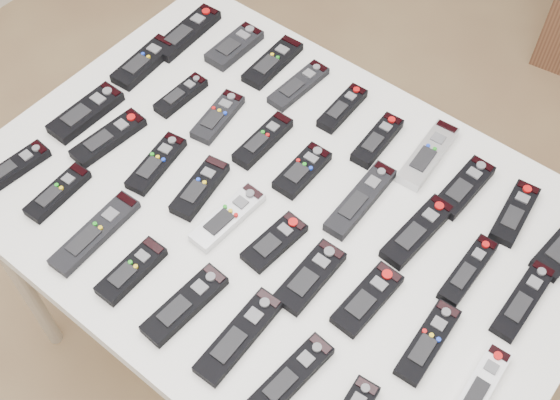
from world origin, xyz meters
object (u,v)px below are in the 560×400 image
Objects in this scene: remote_33 at (185,305)px; remote_35 at (290,377)px; remote_6 at (428,155)px; remote_26 at (367,299)px; remote_3 at (299,85)px; remote_8 at (515,213)px; remote_24 at (274,242)px; remote_20 at (109,138)px; remote_11 at (181,95)px; remote_30 at (58,193)px; remote_2 at (273,62)px; remote_12 at (218,117)px; remote_17 at (468,270)px; remote_31 at (95,233)px; remote_25 at (310,277)px; remote_28 at (481,385)px; remote_21 at (156,163)px; remote_27 at (428,342)px; remote_1 at (234,46)px; remote_5 at (377,140)px; remote_23 at (228,217)px; table at (280,221)px; remote_29 at (14,168)px; remote_16 at (418,231)px; remote_22 at (200,188)px; remote_0 at (187,33)px; remote_18 at (523,300)px; remote_14 at (302,170)px; remote_32 at (131,271)px; remote_4 at (342,108)px; remote_10 at (144,62)px; remote_19 at (86,113)px; remote_7 at (464,187)px; remote_13 at (263,140)px.

remote_35 is at bearing 6.04° from remote_33.
remote_6 is 1.21× the size of remote_26.
remote_3 is 0.57m from remote_8.
remote_24 is (-0.12, -0.38, -0.00)m from remote_6.
remote_20 is at bearing -172.83° from remote_24.
remote_30 is at bearing -89.84° from remote_11.
remote_2 is at bearing 76.71° from remote_30.
remote_6 reaches higher than remote_12.
remote_31 is (-0.63, -0.39, -0.00)m from remote_17.
remote_25 reaches higher than remote_28.
remote_27 is at bearing -8.28° from remote_21.
remote_5 is (0.44, -0.03, -0.00)m from remote_1.
remote_17 is at bearing 6.64° from remote_21.
remote_28 is at bearing 3.50° from remote_23.
remote_2 is 0.84× the size of remote_31.
remote_29 reaches higher than table.
remote_16 reaches higher than remote_23.
remote_22 is at bearing 176.22° from remote_28.
remote_2 and remote_31 have the same top height.
remote_0 is at bearing 156.53° from remote_27.
remote_8 is 0.95× the size of remote_17.
remote_0 is 0.42m from remote_21.
remote_20 is (-0.90, -0.21, 0.00)m from remote_18.
remote_24 is 0.47m from remote_30.
remote_6 is 0.70m from remote_20.
remote_5 is (0.24, -0.03, 0.00)m from remote_3.
remote_16 is at bearing 3.70° from remote_14.
remote_20 is 1.11× the size of remote_26.
remote_5 is at bearing 48.07° from remote_22.
remote_20 is 1.18× the size of remote_32.
remote_25 is (0.66, -0.36, -0.00)m from remote_0.
remote_4 reaches higher than remote_31.
remote_31 reaches higher than remote_3.
remote_18 is at bearing -4.41° from remote_10.
remote_2 is 0.98× the size of remote_19.
remote_7 reaches higher than remote_11.
remote_14 reaches higher than remote_29.
remote_16 reaches higher than remote_25.
remote_14 is at bearing 20.71° from remote_19.
remote_22 reaches higher than remote_17.
remote_30 is (-0.22, -0.19, -0.00)m from remote_22.
remote_14 is at bearing -47.25° from remote_3.
remote_27 is (0.58, -0.37, 0.00)m from remote_3.
remote_4 is at bearing 66.36° from remote_13.
remote_3 is at bearing 172.37° from remote_8.
remote_18 is at bearing -7.92° from remote_12.
remote_30 is 0.63m from remote_35.
remote_12 is (0.01, -0.22, 0.00)m from remote_2.
remote_5 is 1.01× the size of remote_30.
remote_13 is at bearing -151.76° from remote_6.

